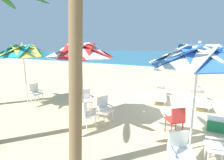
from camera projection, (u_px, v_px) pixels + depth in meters
ground_plane at (184, 109)px, 7.34m from camera, size 80.00×80.00×0.00m
sea at (201, 57)px, 33.71m from camera, size 80.00×36.00×0.10m
surf_foam at (196, 70)px, 17.79m from camera, size 80.00×0.70×0.01m
beach_umbrella_0 at (199, 57)px, 4.07m from camera, size 2.28×2.28×2.71m
plastic_chair_0 at (180, 150)px, 3.68m from camera, size 0.60×0.61×0.87m
plastic_chair_1 at (221, 146)px, 3.83m from camera, size 0.53×0.50×0.87m
plastic_chair_2 at (176, 119)px, 5.17m from camera, size 0.63×0.63×0.87m
beach_umbrella_1 at (81, 51)px, 5.84m from camera, size 2.22×2.22×2.74m
plastic_chair_3 at (86, 113)px, 5.62m from camera, size 0.57×0.59×0.87m
plastic_chair_4 at (104, 107)px, 6.09m from camera, size 0.61×0.60×0.87m
plastic_chair_5 at (86, 99)px, 7.03m from camera, size 0.63×0.63×0.87m
beach_umbrella_2 at (23, 51)px, 7.62m from camera, size 2.24×2.24×2.67m
plastic_chair_6 at (35, 92)px, 7.95m from camera, size 0.53×0.51×0.87m
sun_lounger_0 at (199, 98)px, 7.78m from camera, size 0.91×2.21×0.62m
sun_lounger_1 at (159, 94)px, 8.52m from camera, size 1.06×2.23×0.62m
palm_tree_1 at (71, 22)px, 3.29m from camera, size 2.87×3.32×4.48m
cooler_box at (216, 124)px, 5.50m from camera, size 0.50×0.34×0.40m
beach_ball at (199, 89)px, 9.72m from camera, size 0.33×0.33×0.33m
beachgoer_seated at (156, 67)px, 17.51m from camera, size 0.30×0.93×0.92m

